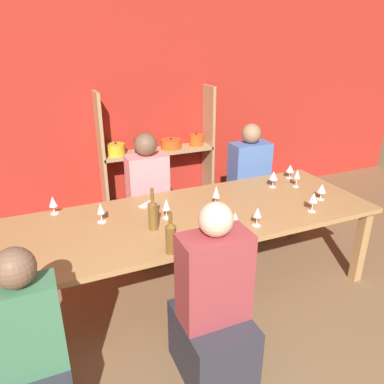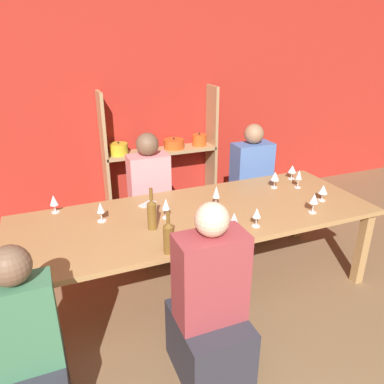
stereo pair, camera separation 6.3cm
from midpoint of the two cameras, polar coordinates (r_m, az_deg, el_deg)
name	(u,v)px [view 1 (the left image)]	position (r m, az deg, el deg)	size (l,w,h in m)	color
wall_back_red	(118,103)	(4.54, -11.56, 13.08)	(8.80, 0.06, 2.70)	red
shelf_unit	(157,169)	(4.64, -5.73, 3.45)	(1.39, 0.30, 1.52)	tan
dining_table	(197,220)	(3.08, 0.16, -4.37)	(2.95, 1.07, 0.74)	#AD7F4C
wine_bottle_green	(171,237)	(2.47, -3.97, -6.85)	(0.07, 0.07, 0.30)	brown
wine_bottle_dark	(153,214)	(2.77, -6.62, -3.34)	(0.07, 0.07, 0.33)	brown
wine_glass_red_a	(297,175)	(3.67, 15.26, 2.57)	(0.06, 0.06, 0.18)	white
wine_glass_empty_a	(290,169)	(3.89, 14.29, 3.48)	(0.08, 0.08, 0.14)	white
wine_glass_empty_b	(166,205)	(2.94, -4.55, -1.97)	(0.06, 0.06, 0.17)	white
wine_glass_red_b	(257,213)	(2.85, 9.32, -3.18)	(0.07, 0.07, 0.15)	white
wine_glass_empty_c	(273,176)	(3.61, 11.83, 2.46)	(0.08, 0.08, 0.16)	white
wine_glass_red_c	(101,209)	(2.96, -14.32, -2.59)	(0.07, 0.07, 0.16)	white
wine_glass_empty_d	(322,189)	(3.45, 18.68, 0.49)	(0.08, 0.08, 0.14)	white
wine_glass_white_a	(216,192)	(3.12, 3.13, -0.07)	(0.06, 0.06, 0.19)	white
wine_glass_empty_e	(235,218)	(2.78, 5.94, -3.94)	(0.07, 0.07, 0.14)	white
wine_glass_white_b	(53,202)	(3.22, -20.95, -1.45)	(0.07, 0.07, 0.15)	white
wine_glass_empty_f	(313,198)	(3.18, 17.49, -0.87)	(0.07, 0.07, 0.17)	white
cell_phone	(147,204)	(3.23, -7.40, -1.87)	(0.16, 0.14, 0.01)	silver
person_near_a	(213,316)	(2.48, 2.48, -18.41)	(0.42, 0.53, 1.23)	#2D2D38
person_far_a	(248,191)	(4.30, 8.10, 0.15)	(0.43, 0.54, 1.22)	#2D2D38
person_near_b	(36,365)	(2.38, -23.49, -23.09)	(0.34, 0.43, 1.16)	#2D2D38
person_far_b	(149,209)	(3.82, -7.02, -2.52)	(0.40, 0.49, 1.24)	#2D2D38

